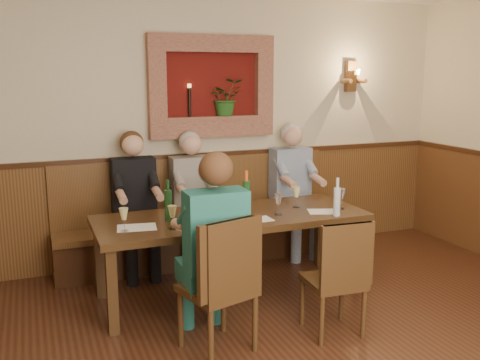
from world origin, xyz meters
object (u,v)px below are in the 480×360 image
(bench, at_px, (200,232))
(chair_near_right, at_px, (334,300))
(person_chair_front, at_px, (212,265))
(person_bench_left, at_px, (136,216))
(person_bench_mid, at_px, (194,212))
(spittoon_bucket, at_px, (232,202))
(wine_bottle_green_a, at_px, (246,196))
(chair_near_left, at_px, (219,312))
(person_bench_right, at_px, (294,201))
(water_bottle, at_px, (337,201))
(wine_bottle_green_b, at_px, (168,204))
(dining_table, at_px, (232,223))

(bench, xyz_separation_m, chair_near_right, (0.47, -1.92, -0.06))
(person_chair_front, bearing_deg, person_bench_left, 98.64)
(person_bench_mid, distance_m, spittoon_bucket, 0.88)
(wine_bottle_green_a, bearing_deg, chair_near_right, -71.46)
(bench, bearing_deg, spittoon_bucket, -89.49)
(spittoon_bucket, bearing_deg, person_bench_left, 130.31)
(spittoon_bucket, distance_m, wine_bottle_green_a, 0.14)
(person_chair_front, distance_m, wine_bottle_green_a, 1.02)
(chair_near_left, height_order, person_chair_front, person_chair_front)
(person_bench_right, xyz_separation_m, spittoon_bucket, (-1.04, -0.83, 0.26))
(person_bench_left, bearing_deg, wine_bottle_green_a, -45.01)
(bench, bearing_deg, person_bench_right, -5.78)
(wine_bottle_green_a, distance_m, water_bottle, 0.80)
(person_chair_front, xyz_separation_m, wine_bottle_green_b, (-0.12, 0.80, 0.29))
(wine_bottle_green_b, bearing_deg, person_bench_mid, 60.11)
(bench, xyz_separation_m, wine_bottle_green_b, (-0.57, -0.92, 0.57))
(dining_table, bearing_deg, person_bench_right, 38.50)
(person_chair_front, xyz_separation_m, wine_bottle_green_a, (0.59, 0.78, 0.30))
(chair_near_left, bearing_deg, person_bench_right, 33.21)
(chair_near_right, distance_m, person_bench_right, 1.93)
(spittoon_bucket, distance_m, water_bottle, 0.93)
(wine_bottle_green_a, bearing_deg, water_bottle, -27.38)
(chair_near_right, height_order, person_chair_front, person_chair_front)
(bench, relative_size, wine_bottle_green_b, 8.44)
(dining_table, relative_size, water_bottle, 7.04)
(dining_table, height_order, wine_bottle_green_b, wine_bottle_green_b)
(wine_bottle_green_b, relative_size, water_bottle, 1.04)
(person_bench_left, xyz_separation_m, person_bench_right, (1.74, -0.00, 0.01))
(chair_near_left, bearing_deg, wine_bottle_green_b, 81.48)
(chair_near_right, distance_m, person_bench_mid, 1.93)
(bench, height_order, spittoon_bucket, bench)
(chair_near_left, relative_size, person_bench_mid, 0.73)
(chair_near_right, relative_size, water_bottle, 2.71)
(person_bench_mid, height_order, person_bench_right, person_bench_right)
(person_bench_left, relative_size, wine_bottle_green_b, 4.04)
(bench, bearing_deg, chair_near_right, -76.23)
(person_bench_left, relative_size, person_bench_right, 0.99)
(chair_near_right, height_order, water_bottle, water_bottle)
(chair_near_left, relative_size, person_chair_front, 0.70)
(spittoon_bucket, bearing_deg, dining_table, -126.21)
(chair_near_left, xyz_separation_m, chair_near_right, (0.91, -0.07, -0.03))
(wine_bottle_green_b, xyz_separation_m, water_bottle, (1.42, -0.39, -0.01))
(wine_bottle_green_b, bearing_deg, person_chair_front, -81.55)
(person_chair_front, distance_m, water_bottle, 1.39)
(dining_table, height_order, person_chair_front, person_chair_front)
(bench, bearing_deg, person_bench_left, -171.29)
(person_bench_left, bearing_deg, person_chair_front, -81.36)
(person_bench_right, height_order, wine_bottle_green_b, person_bench_right)
(person_bench_left, distance_m, water_bottle, 1.98)
(bench, relative_size, water_bottle, 8.80)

